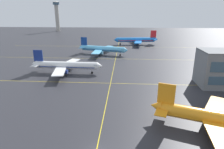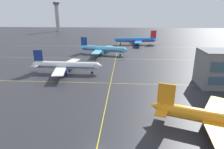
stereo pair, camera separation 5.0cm
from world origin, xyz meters
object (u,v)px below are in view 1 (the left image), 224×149
object	(u,v)px
airliner_front_gate	(221,119)
airliner_third_row	(102,49)
airliner_far_left_stand	(136,40)
airliner_second_row	(66,65)
control_tower	(57,14)

from	to	relation	value
airliner_front_gate	airliner_third_row	xyz separation A→B (m)	(-36.80, 82.67, 0.09)
airliner_front_gate	airliner_far_left_stand	xyz separation A→B (m)	(-12.96, 122.49, 0.43)
airliner_front_gate	airliner_second_row	xyz separation A→B (m)	(-48.66, 42.42, 0.02)
airliner_front_gate	airliner_far_left_stand	world-z (taller)	airliner_far_left_stand
airliner_front_gate	control_tower	bearing A→B (deg)	116.81
airliner_third_row	airliner_far_left_stand	distance (m)	46.41
airliner_third_row	control_tower	world-z (taller)	control_tower
airliner_front_gate	airliner_third_row	bearing A→B (deg)	114.00
airliner_front_gate	airliner_second_row	size ratio (longest dim) A/B	0.97
airliner_second_row	airliner_front_gate	bearing A→B (deg)	-41.08
airliner_second_row	airliner_third_row	bearing A→B (deg)	73.59
airliner_front_gate	control_tower	size ratio (longest dim) A/B	0.81
airliner_third_row	airliner_far_left_stand	world-z (taller)	airliner_far_left_stand
control_tower	airliner_second_row	bearing A→B (deg)	-70.28
control_tower	airliner_third_row	bearing A→B (deg)	-61.65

